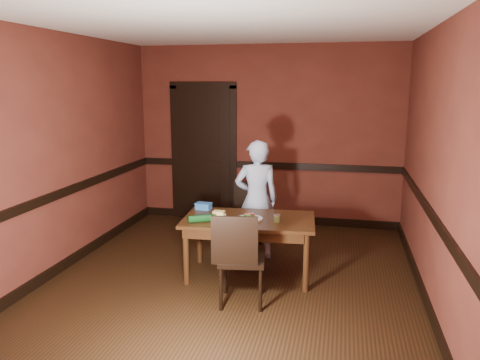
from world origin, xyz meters
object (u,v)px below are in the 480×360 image
at_px(dining_table, 249,247).
at_px(food_tub, 204,206).
at_px(person, 257,200).
at_px(sandwich_plate, 249,218).
at_px(cheese_saucer, 219,214).
at_px(chair_near, 242,257).
at_px(sauce_jar, 277,218).
at_px(chair_far, 246,216).

xyz_separation_m(dining_table, food_tub, (-0.60, 0.25, 0.37)).
distance_m(person, sandwich_plate, 0.66).
bearing_deg(person, sandwich_plate, 76.18).
distance_m(sandwich_plate, cheese_saucer, 0.38).
xyz_separation_m(dining_table, cheese_saucer, (-0.35, 0.04, 0.36)).
relative_size(dining_table, chair_near, 1.53).
xyz_separation_m(person, food_tub, (-0.57, -0.35, -0.02)).
bearing_deg(sandwich_plate, chair_near, -85.40).
height_order(sandwich_plate, sauce_jar, sauce_jar).
bearing_deg(chair_near, dining_table, -92.57).
xyz_separation_m(dining_table, sandwich_plate, (0.02, -0.05, 0.36)).
relative_size(sandwich_plate, cheese_saucer, 1.70).
bearing_deg(food_tub, sauce_jar, -12.99).
height_order(dining_table, sandwich_plate, sandwich_plate).
height_order(dining_table, person, person).
xyz_separation_m(chair_near, cheese_saucer, (-0.42, 0.69, 0.22)).
relative_size(sandwich_plate, food_tub, 1.47).
relative_size(person, cheese_saucer, 8.69).
bearing_deg(food_tub, cheese_saucer, -34.88).
bearing_deg(dining_table, food_tub, 152.46).
xyz_separation_m(dining_table, chair_far, (-0.22, 0.88, 0.09)).
height_order(cheese_saucer, food_tub, food_tub).
height_order(chair_near, sandwich_plate, chair_near).
relative_size(chair_far, cheese_saucer, 5.08).
distance_m(chair_near, person, 1.29).
height_order(person, food_tub, person).
distance_m(sauce_jar, food_tub, 0.98).
bearing_deg(person, sauce_jar, 99.56).
height_order(chair_far, sandwich_plate, chair_far).
height_order(chair_far, food_tub, chair_far).
bearing_deg(cheese_saucer, chair_near, -58.80).
distance_m(cheese_saucer, food_tub, 0.33).
bearing_deg(sauce_jar, chair_near, -114.03).
xyz_separation_m(sandwich_plate, cheese_saucer, (-0.37, 0.09, 0.00)).
distance_m(chair_far, person, 0.45).
bearing_deg(sandwich_plate, food_tub, 153.57).
distance_m(dining_table, person, 0.72).
distance_m(sandwich_plate, sauce_jar, 0.31).
xyz_separation_m(chair_far, chair_near, (0.28, -1.53, 0.04)).
bearing_deg(chair_far, cheese_saucer, -99.74).
distance_m(person, food_tub, 0.67).
distance_m(chair_near, cheese_saucer, 0.83).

